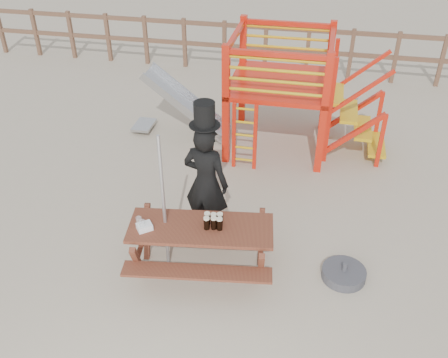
% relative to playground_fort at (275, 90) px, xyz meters
% --- Properties ---
extents(ground, '(60.00, 60.00, 0.00)m').
position_rel_playground_fort_xyz_m(ground, '(-0.12, -3.58, -1.07)').
color(ground, tan).
rests_on(ground, ground).
extents(back_fence, '(15.09, 0.09, 1.20)m').
position_rel_playground_fort_xyz_m(back_fence, '(-0.12, 3.42, -0.34)').
color(back_fence, brown).
rests_on(back_fence, ground).
extents(playground_fort, '(4.71, 1.84, 2.10)m').
position_rel_playground_fort_xyz_m(playground_fort, '(0.00, 0.00, 0.00)').
color(playground_fort, red).
rests_on(playground_fort, ground).
extents(picnic_table, '(1.96, 1.48, 0.70)m').
position_rel_playground_fort_xyz_m(picnic_table, '(-0.49, -3.49, -0.63)').
color(picnic_table, brown).
rests_on(picnic_table, ground).
extents(man_with_hat, '(0.71, 0.54, 2.07)m').
position_rel_playground_fort_xyz_m(man_with_hat, '(-0.58, -2.79, -0.15)').
color(man_with_hat, black).
rests_on(man_with_hat, ground).
extents(metal_pole, '(0.04, 0.04, 1.95)m').
position_rel_playground_fort_xyz_m(metal_pole, '(-0.95, -3.48, -0.10)').
color(metal_pole, '#B2B2B7').
rests_on(metal_pole, ground).
extents(parasol_base, '(0.57, 0.57, 0.24)m').
position_rel_playground_fort_xyz_m(parasol_base, '(1.34, -3.29, -1.01)').
color(parasol_base, '#3C3C42').
rests_on(parasol_base, ground).
extents(paper_bag, '(0.23, 0.22, 0.08)m').
position_rel_playground_fort_xyz_m(paper_bag, '(-1.16, -3.68, -0.33)').
color(paper_bag, white).
rests_on(paper_bag, picnic_table).
extents(stout_pints, '(0.25, 0.19, 0.17)m').
position_rel_playground_fort_xyz_m(stout_pints, '(-0.33, -3.45, -0.29)').
color(stout_pints, black).
rests_on(stout_pints, picnic_table).
extents(empty_glasses, '(0.13, 0.13, 0.15)m').
position_rel_playground_fort_xyz_m(empty_glasses, '(-1.20, -3.67, -0.30)').
color(empty_glasses, silver).
rests_on(empty_glasses, picnic_table).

